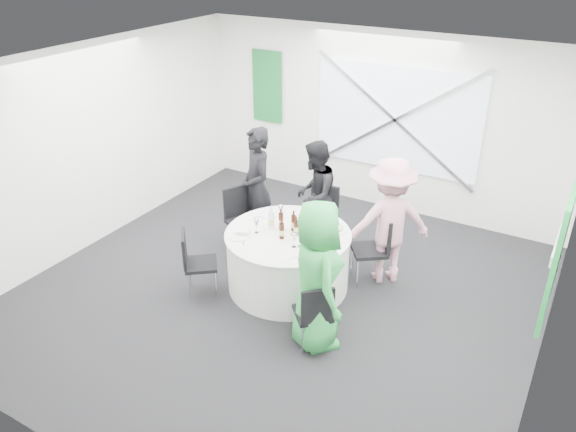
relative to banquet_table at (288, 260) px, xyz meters
The scene contains 50 objects.
floor 0.43m from the banquet_table, 90.00° to the right, with size 6.00×6.00×0.00m, color black.
ceiling 2.43m from the banquet_table, 90.00° to the right, with size 6.00×6.00×0.00m, color white.
wall_back 2.98m from the banquet_table, 90.00° to the left, with size 6.00×6.00×0.00m, color white.
wall_front 3.36m from the banquet_table, 90.00° to the right, with size 6.00×6.00×0.00m, color white.
wall_left 3.17m from the banquet_table, behind, with size 6.00×6.00×0.00m, color white.
wall_right 3.17m from the banquet_table, ahead, with size 6.00×6.00×0.00m, color white.
window_panel 2.99m from the banquet_table, 83.80° to the left, with size 2.60×0.03×1.60m, color silver.
window_brace_a 2.96m from the banquet_table, 83.71° to the left, with size 0.05×0.05×3.16m, color silver.
window_brace_b 2.96m from the banquet_table, 83.71° to the left, with size 0.05×0.05×3.16m, color silver.
green_banner 3.65m from the banquet_table, 126.03° to the left, with size 0.55×0.04×1.20m, color #13612D.
green_sign 3.08m from the banquet_table, ahead, with size 0.05×1.20×1.40m, color #188936.
banquet_table is the anchor object (origin of this frame).
chair_back 1.04m from the banquet_table, 93.29° to the left, with size 0.46×0.47×0.95m.
chair_back_left 1.16m from the banquet_table, 154.99° to the left, with size 0.56×0.56×0.92m.
chair_back_right 1.13m from the banquet_table, 36.81° to the left, with size 0.58×0.58×0.91m.
chair_front_right 1.24m from the banquet_table, 46.60° to the right, with size 0.53×0.53×0.83m.
chair_front_left 1.16m from the banquet_table, 141.55° to the right, with size 0.55×0.54×0.85m.
person_man_back_left 1.28m from the banquet_table, 141.60° to the left, with size 0.63×0.42×1.74m, color black.
person_man_back 1.20m from the banquet_table, 100.77° to the left, with size 0.76×0.41×1.55m, color black.
person_woman_pink 1.35m from the banquet_table, 37.97° to the left, with size 1.08×0.50×1.67m, color pink.
person_woman_green 1.22m from the banquet_table, 44.33° to the right, with size 0.83×0.54×1.71m, color green.
plate_back 0.71m from the banquet_table, 97.70° to the left, with size 0.25×0.25×0.01m.
plate_back_left 0.68m from the banquet_table, 146.09° to the left, with size 0.25×0.25×0.01m.
plate_back_right 0.72m from the banquet_table, 38.92° to the left, with size 0.29×0.29×0.04m.
plate_front_right 0.71m from the banquet_table, 36.13° to the right, with size 0.27×0.27×0.04m.
plate_front_left 0.71m from the banquet_table, 140.63° to the right, with size 0.24×0.24×0.01m.
napkin 0.69m from the banquet_table, 146.91° to the right, with size 0.16×0.11×0.04m, color silver.
beer_bottle_a 0.51m from the banquet_table, 154.16° to the left, with size 0.06×0.06×0.27m.
beer_bottle_b 0.49m from the banquet_table, 79.34° to the left, with size 0.06×0.06×0.27m.
beer_bottle_c 0.48m from the banquet_table, 18.93° to the left, with size 0.06×0.06×0.24m.
beer_bottle_d 0.50m from the banquet_table, 91.74° to the right, with size 0.06×0.06×0.26m.
green_water_bottle 0.54m from the banquet_table, 27.04° to the left, with size 0.08×0.08×0.32m.
clear_water_bottle 0.55m from the banquet_table, behind, with size 0.08×0.08×0.30m.
wine_glass_a 0.60m from the banquet_table, 47.95° to the right, with size 0.07×0.07×0.17m.
wine_glass_b 0.64m from the banquet_table, 153.05° to the right, with size 0.07×0.07×0.17m.
wine_glass_c 0.64m from the banquet_table, 72.90° to the left, with size 0.07×0.07×0.17m.
wine_glass_d 0.66m from the banquet_table, 132.44° to the left, with size 0.07×0.07×0.17m.
wine_glass_e 0.64m from the banquet_table, 12.66° to the right, with size 0.07×0.07×0.17m.
wine_glass_f 0.61m from the banquet_table, 35.98° to the right, with size 0.07×0.07×0.17m.
wine_glass_g 0.63m from the banquet_table, 87.37° to the left, with size 0.07×0.07×0.17m.
fork_a 0.69m from the banquet_table, 73.36° to the left, with size 0.01×0.15×0.01m, color silver.
knife_a 0.69m from the banquet_table, 103.97° to the left, with size 0.01×0.15×0.01m, color silver.
fork_b 0.69m from the banquet_table, 157.42° to the right, with size 0.01×0.15×0.01m, color silver.
knife_b 0.69m from the banquet_table, 126.53° to the right, with size 0.01×0.15×0.01m, color silver.
fork_c 0.69m from the banquet_table, 130.90° to the left, with size 0.01×0.15×0.01m, color silver.
knife_c 0.69m from the banquet_table, 162.93° to the left, with size 0.01×0.15×0.01m, color silver.
fork_d 0.69m from the banquet_table, 18.50° to the left, with size 0.01×0.15×0.01m, color silver.
knife_d 0.69m from the banquet_table, 49.48° to the left, with size 0.01×0.15×0.01m, color silver.
fork_e 0.69m from the banquet_table, 53.37° to the right, with size 0.01×0.15×0.01m, color silver.
knife_e 0.69m from the banquet_table, 28.63° to the right, with size 0.01×0.15×0.01m, color silver.
Camera 1 is at (3.01, -4.99, 4.11)m, focal length 35.00 mm.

